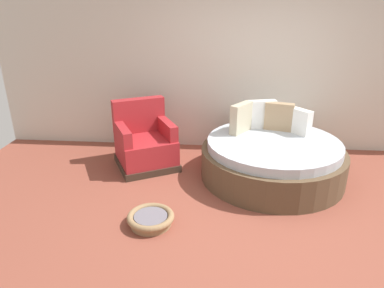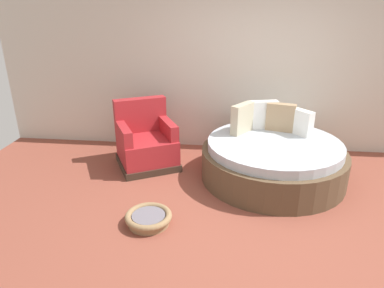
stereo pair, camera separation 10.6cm
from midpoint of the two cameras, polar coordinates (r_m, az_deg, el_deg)
The scene contains 5 objects.
ground_plane at distance 4.07m, azimuth 10.76°, elevation -11.64°, with size 8.00×8.00×0.02m, color brown.
back_wall at distance 5.55m, azimuth 10.30°, elevation 12.66°, with size 8.00×0.12×2.68m, color beige.
round_daybed at distance 4.82m, azimuth 13.73°, elevation -2.34°, with size 1.92×1.92×0.95m.
red_armchair at distance 5.09m, azimuth -7.00°, elevation 0.12°, with size 1.08×1.08×0.94m.
pet_basket at distance 3.85m, azimuth -6.35°, elevation -12.01°, with size 0.51×0.51×0.13m.
Camera 2 is at (-0.33, -3.37, 2.22)m, focal length 32.45 mm.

